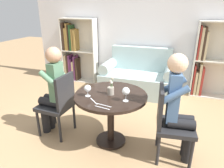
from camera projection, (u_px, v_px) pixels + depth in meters
The scene contains 16 objects.
ground_plane at pixel (111, 141), 2.74m from camera, with size 16.00×16.00×0.00m, color tan.
back_wall at pixel (144, 25), 4.21m from camera, with size 5.20×0.05×2.70m.
round_table at pixel (111, 105), 2.54m from camera, with size 0.91×0.91×0.70m.
couch at pixel (138, 78), 4.21m from camera, with size 1.51×0.80×0.92m.
bookshelf_left at pixel (75, 52), 4.77m from camera, with size 0.84×0.28×1.48m.
bookshelf_right at pixel (210, 62), 3.91m from camera, with size 0.84×0.28×1.48m.
chair_left at pixel (59, 102), 2.74m from camera, with size 0.44×0.44×0.90m.
chair_right at pixel (169, 121), 2.29m from camera, with size 0.47×0.47×0.90m.
person_left at pixel (53, 90), 2.71m from camera, with size 0.43×0.36×1.26m.
person_right at pixel (179, 106), 2.21m from camera, with size 0.44×0.37×1.28m.
wine_glass_left at pixel (88, 89), 2.40m from camera, with size 0.08×0.08×0.14m.
wine_glass_right at pixel (126, 92), 2.27m from camera, with size 0.09×0.09×0.17m.
flower_vase at pixel (111, 89), 2.46m from camera, with size 0.08×0.08×0.24m.
knife_left_setting at pixel (104, 105), 2.21m from camera, with size 0.19×0.04×0.00m.
fork_left_setting at pixel (94, 101), 2.31m from camera, with size 0.15×0.14×0.00m.
knife_right_setting at pixel (102, 108), 2.16m from camera, with size 0.19×0.04×0.00m.
Camera 1 is at (0.73, -2.15, 1.72)m, focal length 32.00 mm.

